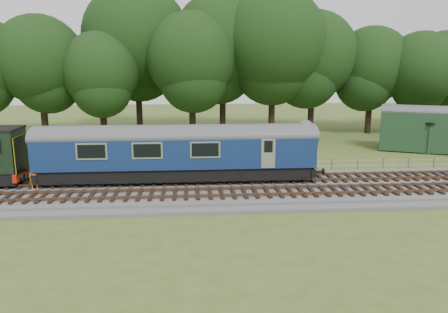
{
  "coord_description": "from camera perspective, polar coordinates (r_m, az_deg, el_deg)",
  "views": [
    {
      "loc": [
        -4.53,
        -26.83,
        8.15
      ],
      "look_at": [
        -2.41,
        1.4,
        2.0
      ],
      "focal_mm": 35.0,
      "sensor_mm": 36.0,
      "label": 1
    }
  ],
  "objects": [
    {
      "name": "ground",
      "position": [
        28.4,
        5.08,
        -4.47
      ],
      "size": [
        120.0,
        120.0,
        0.0
      ],
      "primitive_type": "plane",
      "color": "#436023",
      "rests_on": "ground"
    },
    {
      "name": "worker",
      "position": [
        29.63,
        -23.55,
        -2.37
      ],
      "size": [
        0.72,
        0.59,
        1.69
      ],
      "primitive_type": "imported",
      "rotation": [
        0.0,
        0.0,
        0.36
      ],
      "color": "orange",
      "rests_on": "ballast"
    },
    {
      "name": "ballast",
      "position": [
        28.35,
        5.09,
        -4.13
      ],
      "size": [
        70.0,
        7.0,
        0.35
      ],
      "primitive_type": "cube",
      "color": "#4C4C4F",
      "rests_on": "ground"
    },
    {
      "name": "tree_line",
      "position": [
        49.71,
        0.99,
        2.82
      ],
      "size": [
        70.0,
        8.0,
        18.0
      ],
      "primitive_type": null,
      "color": "black",
      "rests_on": "ground"
    },
    {
      "name": "dmu_railcar",
      "position": [
        28.78,
        -6.13,
        1.08
      ],
      "size": [
        18.05,
        2.86,
        3.88
      ],
      "color": "black",
      "rests_on": "ground"
    },
    {
      "name": "fence",
      "position": [
        32.69,
        3.81,
        -2.21
      ],
      "size": [
        64.0,
        0.12,
        1.0
      ],
      "primitive_type": null,
      "color": "#6B6054",
      "rests_on": "ground"
    },
    {
      "name": "track_south",
      "position": [
        26.77,
        5.65,
        -4.6
      ],
      "size": [
        67.2,
        2.4,
        0.21
      ],
      "color": "black",
      "rests_on": "ballast"
    },
    {
      "name": "track_north",
      "position": [
        29.62,
        4.66,
        -2.92
      ],
      "size": [
        67.2,
        2.4,
        0.21
      ],
      "color": "black",
      "rests_on": "ballast"
    },
    {
      "name": "shed",
      "position": [
        45.15,
        24.83,
        2.61
      ],
      "size": [
        4.66,
        4.66,
        2.89
      ],
      "rotation": [
        0.0,
        0.0,
        0.41
      ],
      "color": "#1C3E22",
      "rests_on": "ground"
    }
  ]
}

